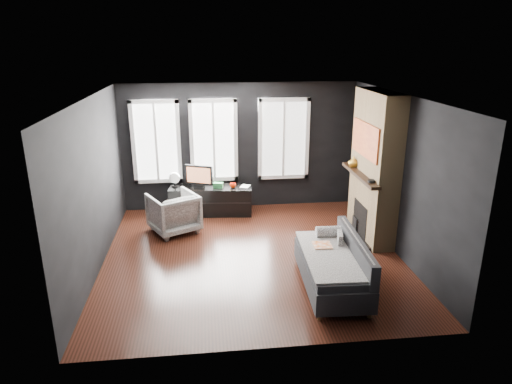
{
  "coord_description": "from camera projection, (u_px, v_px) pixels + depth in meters",
  "views": [
    {
      "loc": [
        -0.75,
        -7.06,
        3.53
      ],
      "look_at": [
        0.1,
        0.3,
        1.05
      ],
      "focal_mm": 32.0,
      "sensor_mm": 36.0,
      "label": 1
    }
  ],
  "objects": [
    {
      "name": "mantel_vase",
      "position": [
        353.0,
        162.0,
        8.65
      ],
      "size": [
        0.26,
        0.27,
        0.2
      ],
      "primitive_type": "imported",
      "rotation": [
        0.0,
        0.0,
        0.39
      ],
      "color": "gold",
      "rests_on": "fireplace"
    },
    {
      "name": "mug",
      "position": [
        233.0,
        185.0,
        9.51
      ],
      "size": [
        0.16,
        0.15,
        0.13
      ],
      "primitive_type": "imported",
      "rotation": [
        0.0,
        0.0,
        -0.43
      ],
      "color": "red",
      "rests_on": "media_console"
    },
    {
      "name": "media_console",
      "position": [
        211.0,
        200.0,
        9.67
      ],
      "size": [
        1.77,
        0.7,
        0.59
      ],
      "primitive_type": null,
      "rotation": [
        0.0,
        0.0,
        -0.1
      ],
      "color": "black",
      "rests_on": "floor"
    },
    {
      "name": "ceiling",
      "position": [
        252.0,
        97.0,
        7.0
      ],
      "size": [
        5.0,
        5.0,
        0.0
      ],
      "primitive_type": "plane",
      "color": "white",
      "rests_on": "ground"
    },
    {
      "name": "wall_right",
      "position": [
        399.0,
        176.0,
        7.7
      ],
      "size": [
        0.02,
        5.0,
        2.7
      ],
      "primitive_type": "cube",
      "color": "black",
      "rests_on": "ground"
    },
    {
      "name": "desk_fan",
      "position": [
        175.0,
        180.0,
        9.53
      ],
      "size": [
        0.27,
        0.27,
        0.32
      ],
      "primitive_type": null,
      "rotation": [
        0.0,
        0.0,
        -0.21
      ],
      "color": "#9B9B9B",
      "rests_on": "media_console"
    },
    {
      "name": "stripe_pillow",
      "position": [
        340.0,
        241.0,
        7.05
      ],
      "size": [
        0.12,
        0.29,
        0.28
      ],
      "primitive_type": "cube",
      "rotation": [
        0.0,
        0.0,
        -0.21
      ],
      "color": "gray",
      "rests_on": "sofa"
    },
    {
      "name": "monitor",
      "position": [
        199.0,
        175.0,
        9.47
      ],
      "size": [
        0.61,
        0.35,
        0.54
      ],
      "primitive_type": null,
      "rotation": [
        0.0,
        0.0,
        -0.39
      ],
      "color": "black",
      "rests_on": "media_console"
    },
    {
      "name": "windows",
      "position": [
        217.0,
        99.0,
        9.37
      ],
      "size": [
        4.0,
        0.16,
        1.76
      ],
      "primitive_type": null,
      "color": "white",
      "rests_on": "wall_back"
    },
    {
      "name": "mantel_clock",
      "position": [
        372.0,
        181.0,
        7.73
      ],
      "size": [
        0.17,
        0.17,
        0.04
      ],
      "primitive_type": "cylinder",
      "rotation": [
        0.0,
        0.0,
        -0.37
      ],
      "color": "black",
      "rests_on": "fireplace"
    },
    {
      "name": "wall_back",
      "position": [
        240.0,
        147.0,
        9.78
      ],
      "size": [
        5.0,
        0.02,
        2.7
      ],
      "primitive_type": "cube",
      "color": "black",
      "rests_on": "ground"
    },
    {
      "name": "sofa",
      "position": [
        332.0,
        263.0,
        6.74
      ],
      "size": [
        1.0,
        1.88,
        0.79
      ],
      "primitive_type": null,
      "rotation": [
        0.0,
        0.0,
        -0.04
      ],
      "color": "#242426",
      "rests_on": "floor"
    },
    {
      "name": "storage_box",
      "position": [
        218.0,
        185.0,
        9.52
      ],
      "size": [
        0.22,
        0.18,
        0.11
      ],
      "primitive_type": "cube",
      "rotation": [
        0.0,
        0.0,
        -0.28
      ],
      "color": "#297239",
      "rests_on": "media_console"
    },
    {
      "name": "fireplace",
      "position": [
        375.0,
        167.0,
        8.25
      ],
      "size": [
        0.7,
        1.62,
        2.7
      ],
      "primitive_type": null,
      "color": "#93724C",
      "rests_on": "floor"
    },
    {
      "name": "book",
      "position": [
        241.0,
        181.0,
        9.57
      ],
      "size": [
        0.17,
        0.09,
        0.25
      ],
      "primitive_type": "imported",
      "rotation": [
        0.0,
        0.0,
        -0.39
      ],
      "color": "tan",
      "rests_on": "media_console"
    },
    {
      "name": "wall_left",
      "position": [
        94.0,
        186.0,
        7.16
      ],
      "size": [
        0.02,
        5.0,
        2.7
      ],
      "primitive_type": "cube",
      "color": "black",
      "rests_on": "ground"
    },
    {
      "name": "floor",
      "position": [
        252.0,
        255.0,
        7.86
      ],
      "size": [
        5.0,
        5.0,
        0.0
      ],
      "primitive_type": "plane",
      "color": "black",
      "rests_on": "ground"
    },
    {
      "name": "armchair",
      "position": [
        173.0,
        211.0,
        8.72
      ],
      "size": [
        1.08,
        1.06,
        0.85
      ],
      "primitive_type": "imported",
      "rotation": [
        0.0,
        0.0,
        -2.66
      ],
      "color": "silver",
      "rests_on": "floor"
    }
  ]
}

